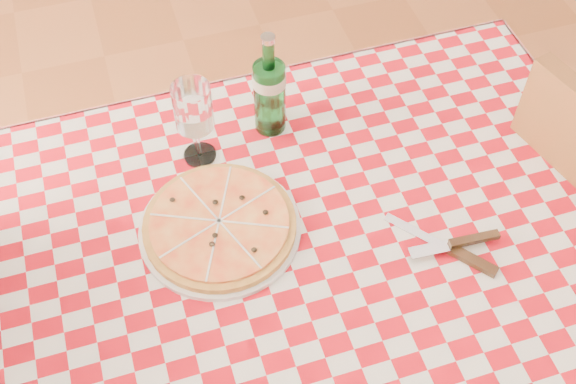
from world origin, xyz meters
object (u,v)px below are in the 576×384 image
at_px(dining_table, 306,260).
at_px(water_bottle, 269,84).
at_px(wine_glass, 195,124).
at_px(pizza_plate, 220,225).

bearing_deg(dining_table, water_bottle, 87.69).
xyz_separation_m(water_bottle, wine_glass, (-0.16, -0.04, -0.03)).
bearing_deg(pizza_plate, water_bottle, 53.88).
relative_size(dining_table, wine_glass, 6.21).
distance_m(dining_table, water_bottle, 0.36).
xyz_separation_m(dining_table, pizza_plate, (-0.16, 0.05, 0.12)).
xyz_separation_m(pizza_plate, wine_glass, (0.01, 0.20, 0.08)).
bearing_deg(wine_glass, pizza_plate, -91.80).
distance_m(dining_table, wine_glass, 0.35).
height_order(dining_table, wine_glass, wine_glass).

